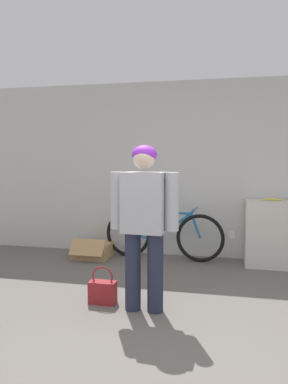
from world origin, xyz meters
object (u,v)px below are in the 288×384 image
Objects in this scene: bicycle at (163,235)px; banana at (272,199)px; cardboard_box at (93,250)px; handbag at (103,291)px; person at (144,215)px.

bicycle is 1.60m from banana.
cardboard_box is (-1.04, -0.12, -0.26)m from bicycle.
cardboard_box is at bearing 113.47° from handbag.
bicycle is 4.59× the size of handbag.
person is at bearing -10.05° from handbag.
bicycle reaches higher than handbag.
bicycle is 1.07m from cardboard_box.
person is 0.92m from handbag.
bicycle is at bearing 79.94° from handbag.
person is at bearing -56.12° from cardboard_box.
person reaches higher than cardboard_box.
person is 2.37m from banana.
person is 5.50× the size of banana.
handbag is 0.68× the size of cardboard_box.
person reaches higher than bicycle.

